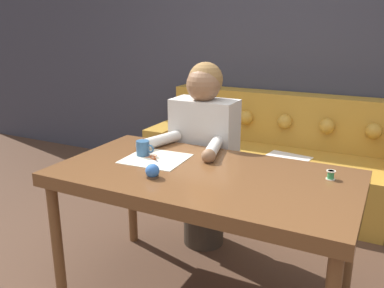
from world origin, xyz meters
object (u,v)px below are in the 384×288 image
object	(u,v)px
mug	(143,148)
person	(203,154)
dining_table	(203,185)
couch	(279,164)
scissors	(154,159)
thread_spool	(331,175)
pin_cushion	(152,171)

from	to	relation	value
mug	person	bearing A→B (deg)	70.64
dining_table	mug	xyz separation A→B (m)	(-0.42, 0.08, 0.12)
couch	mug	bearing A→B (deg)	-106.01
scissors	mug	size ratio (longest dim) A/B	1.94
person	mug	size ratio (longest dim) A/B	11.16
scissors	thread_spool	distance (m)	0.94
thread_spool	couch	bearing A→B (deg)	113.96
couch	scissors	xyz separation A→B (m)	(-0.33, -1.49, 0.44)
dining_table	person	xyz separation A→B (m)	(-0.26, 0.55, -0.03)
mug	pin_cushion	xyz separation A→B (m)	(0.23, -0.27, -0.01)
person	couch	bearing A→B (deg)	75.60
person	scissors	world-z (taller)	person
dining_table	mug	distance (m)	0.45
mug	thread_spool	world-z (taller)	mug
dining_table	couch	world-z (taller)	couch
dining_table	person	distance (m)	0.61
scissors	pin_cushion	bearing A→B (deg)	-59.69
thread_spool	pin_cushion	distance (m)	0.88
dining_table	scissors	size ratio (longest dim) A/B	7.06
person	thread_spool	world-z (taller)	person
person	thread_spool	bearing A→B (deg)	-22.65
person	scissors	bearing A→B (deg)	-98.30
couch	person	xyz separation A→B (m)	(-0.26, -1.00, 0.34)
dining_table	couch	xyz separation A→B (m)	(-0.00, 1.55, -0.37)
mug	couch	bearing A→B (deg)	73.99
scissors	pin_cushion	world-z (taller)	pin_cushion
dining_table	pin_cushion	xyz separation A→B (m)	(-0.19, -0.19, 0.11)
scissors	person	bearing A→B (deg)	81.70
scissors	thread_spool	world-z (taller)	thread_spool
dining_table	thread_spool	world-z (taller)	thread_spool
couch	dining_table	bearing A→B (deg)	-89.89
dining_table	mug	size ratio (longest dim) A/B	13.72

